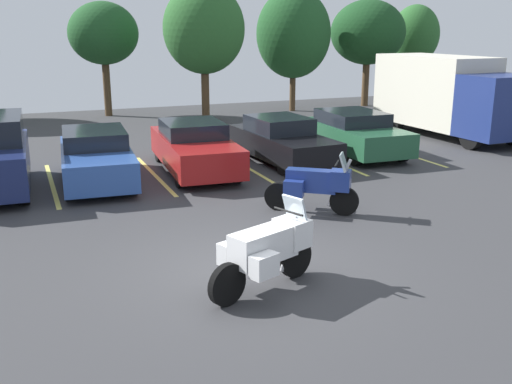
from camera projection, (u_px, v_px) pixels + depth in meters
ground at (246, 272)px, 10.35m from camera, size 44.00×44.00×0.10m
motorcycle_touring at (268, 249)px, 9.41m from camera, size 2.10×1.24×1.44m
motorcycle_second at (315, 185)px, 13.29m from camera, size 1.80×1.41×1.43m
parking_stripes at (105, 179)px, 16.41m from camera, size 19.77×4.94×0.01m
car_blue at (96, 157)px, 15.96m from camera, size 2.10×4.52×1.40m
car_red at (194, 147)px, 17.20m from camera, size 2.12×4.93×1.45m
car_black at (282, 141)px, 18.44m from camera, size 1.97×4.68×1.39m
car_green at (355, 133)px, 19.54m from camera, size 2.06×4.52×1.41m
box_truck at (448, 94)px, 22.55m from camera, size 2.54×6.69×3.03m
tree_far_left at (368, 33)px, 30.66m from camera, size 3.88×3.88×5.48m
tree_left at (204, 29)px, 25.58m from camera, size 3.57×3.57×5.96m
tree_center_right at (103, 34)px, 27.14m from camera, size 3.21×3.21×5.25m
tree_right at (415, 35)px, 32.98m from camera, size 2.68×2.68×5.31m
tree_center at (293, 34)px, 28.81m from camera, size 3.65×3.65×5.93m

